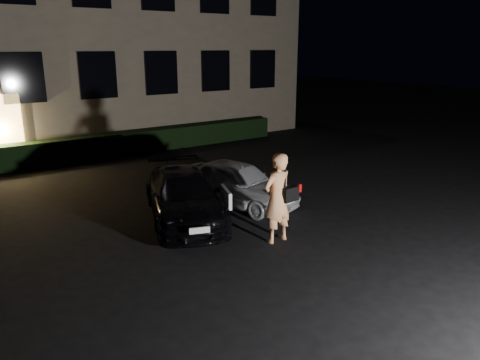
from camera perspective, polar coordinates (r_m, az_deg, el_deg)
ground at (r=9.79m, az=6.62°, el=-8.55°), size 80.00×80.00×0.00m
hedge at (r=18.43m, az=-15.83°, el=4.08°), size 15.00×0.70×0.85m
sedan at (r=11.33m, az=-6.86°, el=-1.95°), size 2.91×4.30×1.16m
hatch at (r=12.29m, az=-0.37°, el=-0.36°), size 2.24×3.67×1.17m
man at (r=9.88m, az=4.60°, el=-2.18°), size 0.83×0.52×1.95m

